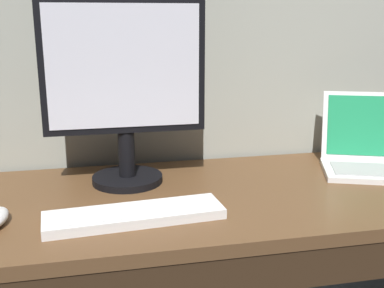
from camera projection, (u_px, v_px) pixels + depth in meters
desk at (231, 250)px, 1.34m from camera, size 1.62×0.62×0.72m
laptop_white at (374, 154)px, 1.48m from camera, size 0.38×0.35×0.23m
external_monitor at (124, 88)px, 1.30m from camera, size 0.44×0.20×0.52m
wired_keyboard at (135, 215)px, 1.12m from camera, size 0.43×0.15×0.03m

